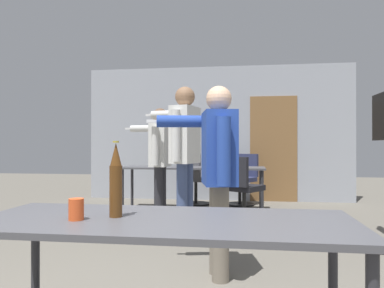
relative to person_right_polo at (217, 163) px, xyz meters
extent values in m
cube|color=#A3A8B2|center=(-0.33, 4.41, 0.39)|extent=(5.27, 0.10, 2.66)
cube|color=olive|center=(0.77, 4.36, 0.09)|extent=(0.90, 0.02, 2.05)
cube|color=#4C4C51|center=(-0.16, -1.30, -0.23)|extent=(1.83, 0.75, 0.03)
cylinder|color=#2D2D33|center=(-1.02, -0.99, -0.59)|extent=(0.05, 0.05, 0.70)
cylinder|color=#2D2D33|center=(0.69, -0.99, -0.59)|extent=(0.05, 0.05, 0.70)
cube|color=#4C4C51|center=(-0.64, 3.11, -0.23)|extent=(2.38, 0.65, 0.03)
cylinder|color=#2D2D33|center=(-1.77, 2.85, -0.59)|extent=(0.05, 0.05, 0.70)
cylinder|color=#2D2D33|center=(0.49, 2.85, -0.59)|extent=(0.05, 0.05, 0.70)
cylinder|color=#2D2D33|center=(-1.77, 3.38, -0.59)|extent=(0.05, 0.05, 0.70)
cylinder|color=#2D2D33|center=(0.49, 3.38, -0.59)|extent=(0.05, 0.05, 0.70)
cylinder|color=slate|center=(0.03, -0.09, -0.56)|extent=(0.14, 0.14, 0.76)
cylinder|color=slate|center=(-0.01, 0.09, -0.56)|extent=(0.14, 0.14, 0.76)
cube|color=#23429E|center=(0.01, 0.00, 0.12)|extent=(0.33, 0.49, 0.60)
sphere|color=#DBAD89|center=(0.01, 0.00, 0.53)|extent=(0.21, 0.21, 0.21)
cylinder|color=#23429E|center=(0.07, -0.27, 0.10)|extent=(0.11, 0.11, 0.52)
cylinder|color=#23429E|center=(-0.30, 0.22, 0.36)|extent=(0.53, 0.21, 0.11)
cube|color=white|center=(-0.58, 0.16, 0.36)|extent=(0.12, 0.06, 0.03)
cylinder|color=#3D4C75|center=(-0.52, 1.30, -0.50)|extent=(0.13, 0.13, 0.87)
cylinder|color=#3D4C75|center=(-0.47, 1.47, -0.50)|extent=(0.13, 0.13, 0.87)
cube|color=silver|center=(-0.49, 1.39, 0.27)|extent=(0.34, 0.47, 0.69)
sphere|color=#936B4C|center=(-0.49, 1.39, 0.74)|extent=(0.24, 0.24, 0.24)
cylinder|color=silver|center=(-0.56, 1.13, 0.26)|extent=(0.10, 0.10, 0.59)
cylinder|color=silver|center=(-0.71, 1.72, 0.56)|extent=(0.60, 0.25, 0.10)
cube|color=white|center=(-1.03, 1.80, 0.56)|extent=(0.13, 0.06, 0.03)
cylinder|color=#28282D|center=(-0.98, 2.08, -0.55)|extent=(0.13, 0.13, 0.78)
cylinder|color=#28282D|center=(-0.97, 2.25, -0.55)|extent=(0.13, 0.13, 0.78)
cube|color=silver|center=(-0.98, 2.16, 0.15)|extent=(0.25, 0.42, 0.62)
sphere|color=brown|center=(-0.98, 2.16, 0.57)|extent=(0.22, 0.22, 0.22)
cylinder|color=silver|center=(-0.99, 1.91, 0.14)|extent=(0.10, 0.10, 0.53)
cylinder|color=silver|center=(-1.23, 2.43, 0.40)|extent=(0.54, 0.12, 0.10)
cube|color=white|center=(-1.53, 2.45, 0.40)|extent=(0.12, 0.04, 0.03)
cylinder|color=black|center=(-0.67, 3.75, -0.92)|extent=(0.52, 0.52, 0.03)
cylinder|color=black|center=(-0.67, 3.75, -0.71)|extent=(0.06, 0.06, 0.41)
cube|color=#4C4C51|center=(-0.67, 3.75, -0.46)|extent=(0.59, 0.59, 0.08)
cube|color=#4C4C51|center=(-0.76, 3.51, -0.21)|extent=(0.43, 0.20, 0.42)
cylinder|color=black|center=(0.13, 3.78, -0.92)|extent=(0.52, 0.52, 0.03)
cylinder|color=black|center=(0.13, 3.78, -0.71)|extent=(0.06, 0.06, 0.40)
cube|color=navy|center=(0.13, 3.78, -0.47)|extent=(0.63, 0.63, 0.08)
cube|color=navy|center=(0.27, 4.00, -0.22)|extent=(0.40, 0.28, 0.42)
cylinder|color=black|center=(0.21, 2.48, -0.92)|extent=(0.52, 0.52, 0.03)
cylinder|color=black|center=(0.21, 2.48, -0.71)|extent=(0.06, 0.06, 0.39)
cube|color=black|center=(0.21, 2.48, -0.48)|extent=(0.63, 0.63, 0.08)
cube|color=black|center=(0.07, 2.26, -0.23)|extent=(0.40, 0.28, 0.42)
cylinder|color=#563314|center=(-0.40, -1.30, -0.08)|extent=(0.06, 0.06, 0.25)
cone|color=#563314|center=(-0.40, -1.30, 0.10)|extent=(0.06, 0.06, 0.11)
cylinder|color=gold|center=(-0.40, -1.30, 0.16)|extent=(0.03, 0.03, 0.01)
cylinder|color=#E05123|center=(-0.56, -1.40, -0.16)|extent=(0.07, 0.07, 0.10)
camera|label=1|loc=(0.23, -3.07, 0.14)|focal=35.00mm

